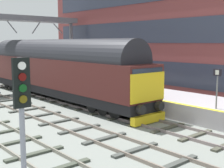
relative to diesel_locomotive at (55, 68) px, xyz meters
name	(u,v)px	position (x,y,z in m)	size (l,w,h in m)	color
ground_plane	(98,110)	(0.00, -5.40, -2.49)	(140.00, 140.00, 0.00)	gray
track_main	(98,109)	(0.00, -5.40, -2.43)	(2.50, 60.00, 0.15)	gray
track_adjacent_west	(50,118)	(-3.56, -5.40, -2.43)	(2.50, 60.00, 0.15)	gray
station_platform	(136,96)	(3.60, -5.40, -1.99)	(4.00, 44.00, 1.01)	#A9A3AA
station_building	(167,15)	(10.39, -2.63, 4.43)	(5.51, 29.47, 13.83)	brown
diesel_locomotive	(55,68)	(0.00, 0.00, 0.00)	(2.74, 20.01, 4.68)	black
signal_post_near	(22,113)	(-8.98, -13.67, 0.18)	(0.44, 0.22, 4.07)	gray
platform_number_sign	(217,83)	(2.12, -12.67, -0.11)	(0.10, 0.44, 2.08)	slate
waiting_passenger	(115,75)	(2.99, -3.71, -0.50)	(0.39, 0.50, 1.64)	#373131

